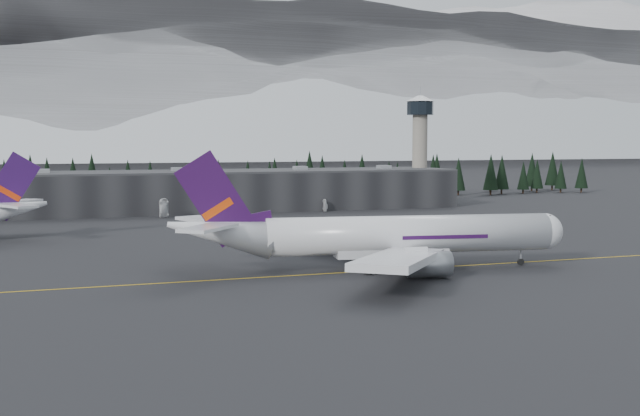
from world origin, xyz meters
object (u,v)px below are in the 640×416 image
object	(u,v)px
jet_main	(375,236)
gse_vehicle_b	(325,209)
terminal	(210,191)
gse_vehicle_a	(164,215)
control_tower	(420,137)

from	to	relation	value
jet_main	gse_vehicle_b	distance (m)	113.23
terminal	gse_vehicle_a	xyz separation A→B (m)	(-17.61, -19.84, -5.52)
jet_main	gse_vehicle_a	size ratio (longest dim) A/B	12.38
control_tower	gse_vehicle_b	distance (m)	51.74
gse_vehicle_a	control_tower	bearing A→B (deg)	-0.37
terminal	gse_vehicle_b	size ratio (longest dim) A/B	40.14
terminal	control_tower	distance (m)	76.98
jet_main	gse_vehicle_b	xyz separation A→B (m)	(30.21, 109.01, -5.08)
gse_vehicle_a	gse_vehicle_b	distance (m)	50.58
terminal	control_tower	xyz separation A→B (m)	(75.00, 3.00, 17.11)
control_tower	gse_vehicle_b	world-z (taller)	control_tower
control_tower	gse_vehicle_a	world-z (taller)	control_tower
jet_main	gse_vehicle_a	world-z (taller)	jet_main
terminal	gse_vehicle_b	world-z (taller)	terminal
gse_vehicle_a	gse_vehicle_b	size ratio (longest dim) A/B	1.40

